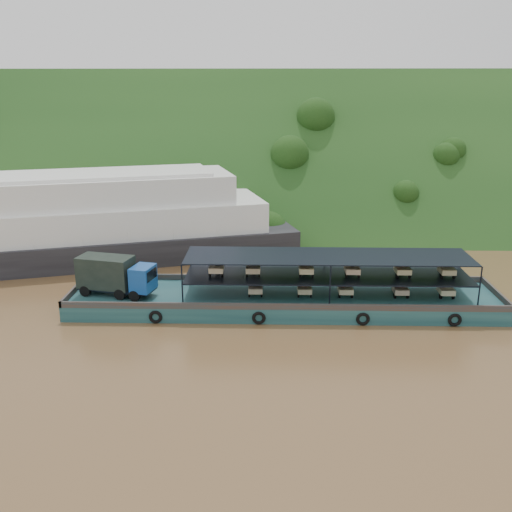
{
  "coord_description": "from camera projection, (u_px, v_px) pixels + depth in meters",
  "views": [
    {
      "loc": [
        -0.8,
        -45.31,
        17.88
      ],
      "look_at": [
        -2.0,
        3.0,
        3.2
      ],
      "focal_mm": 40.0,
      "sensor_mm": 36.0,
      "label": 1
    }
  ],
  "objects": [
    {
      "name": "ground",
      "position": [
        279.0,
        302.0,
        48.52
      ],
      "size": [
        160.0,
        160.0,
        0.0
      ],
      "primitive_type": "plane",
      "color": "brown",
      "rests_on": "ground"
    },
    {
      "name": "passenger_ferry",
      "position": [
        82.0,
        222.0,
        59.78
      ],
      "size": [
        46.09,
        23.75,
        9.07
      ],
      "rotation": [
        0.0,
        0.0,
        0.3
      ],
      "color": "black",
      "rests_on": "ground"
    },
    {
      "name": "hillside",
      "position": [
        275.0,
        211.0,
        82.96
      ],
      "size": [
        140.0,
        39.6,
        39.6
      ],
      "primitive_type": "cube",
      "rotation": [
        0.79,
        0.0,
        0.0
      ],
      "color": "#163914",
      "rests_on": "ground"
    },
    {
      "name": "cargo_barge",
      "position": [
        273.0,
        295.0,
        47.03
      ],
      "size": [
        35.0,
        7.18,
        4.54
      ],
      "color": "#12383F",
      "rests_on": "ground"
    }
  ]
}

